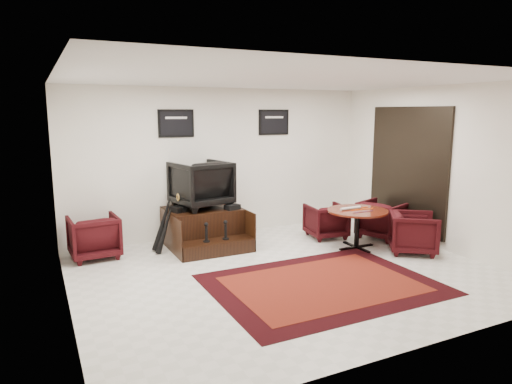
{
  "coord_description": "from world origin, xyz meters",
  "views": [
    {
      "loc": [
        -3.26,
        -5.61,
        2.36
      ],
      "look_at": [
        -0.07,
        0.9,
        1.08
      ],
      "focal_mm": 32.0,
      "sensor_mm": 36.0,
      "label": 1
    }
  ],
  "objects_px": {
    "shine_podium": "(204,229)",
    "meeting_table": "(358,215)",
    "shine_chair": "(201,182)",
    "table_chair_corner": "(413,231)",
    "table_chair_window": "(383,218)",
    "table_chair_back": "(326,219)",
    "armchair_side": "(94,235)"
  },
  "relations": [
    {
      "from": "shine_podium",
      "to": "meeting_table",
      "type": "height_order",
      "value": "meeting_table"
    },
    {
      "from": "shine_podium",
      "to": "shine_chair",
      "type": "relative_size",
      "value": 1.43
    },
    {
      "from": "shine_chair",
      "to": "table_chair_corner",
      "type": "bearing_deg",
      "value": 134.57
    },
    {
      "from": "shine_podium",
      "to": "table_chair_corner",
      "type": "distance_m",
      "value": 3.6
    },
    {
      "from": "shine_podium",
      "to": "table_chair_window",
      "type": "height_order",
      "value": "table_chair_window"
    },
    {
      "from": "shine_chair",
      "to": "meeting_table",
      "type": "height_order",
      "value": "shine_chair"
    },
    {
      "from": "table_chair_back",
      "to": "table_chair_corner",
      "type": "xyz_separation_m",
      "value": [
        0.77,
        -1.44,
        0.03
      ]
    },
    {
      "from": "shine_podium",
      "to": "table_chair_corner",
      "type": "xyz_separation_m",
      "value": [
        3.03,
        -1.94,
        0.07
      ]
    },
    {
      "from": "shine_chair",
      "to": "armchair_side",
      "type": "distance_m",
      "value": 1.99
    },
    {
      "from": "shine_chair",
      "to": "meeting_table",
      "type": "distance_m",
      "value": 2.81
    },
    {
      "from": "table_chair_window",
      "to": "table_chair_corner",
      "type": "bearing_deg",
      "value": 149.85
    },
    {
      "from": "shine_podium",
      "to": "armchair_side",
      "type": "xyz_separation_m",
      "value": [
        -1.85,
        0.14,
        0.08
      ]
    },
    {
      "from": "table_chair_window",
      "to": "meeting_table",
      "type": "bearing_deg",
      "value": 90.64
    },
    {
      "from": "meeting_table",
      "to": "table_chair_back",
      "type": "bearing_deg",
      "value": 95.88
    },
    {
      "from": "shine_podium",
      "to": "meeting_table",
      "type": "relative_size",
      "value": 1.28
    },
    {
      "from": "table_chair_window",
      "to": "shine_podium",
      "type": "bearing_deg",
      "value": 52.82
    },
    {
      "from": "meeting_table",
      "to": "table_chair_back",
      "type": "relative_size",
      "value": 1.48
    },
    {
      "from": "armchair_side",
      "to": "shine_chair",
      "type": "bearing_deg",
      "value": 176.41
    },
    {
      "from": "shine_podium",
      "to": "table_chair_window",
      "type": "relative_size",
      "value": 1.72
    },
    {
      "from": "armchair_side",
      "to": "table_chair_back",
      "type": "bearing_deg",
      "value": 167.62
    },
    {
      "from": "table_chair_corner",
      "to": "armchair_side",
      "type": "bearing_deg",
      "value": 103.06
    },
    {
      "from": "armchair_side",
      "to": "table_chair_back",
      "type": "distance_m",
      "value": 4.16
    },
    {
      "from": "table_chair_back",
      "to": "table_chair_corner",
      "type": "bearing_deg",
      "value": 126.34
    },
    {
      "from": "table_chair_corner",
      "to": "meeting_table",
      "type": "bearing_deg",
      "value": 83.68
    },
    {
      "from": "shine_chair",
      "to": "table_chair_window",
      "type": "xyz_separation_m",
      "value": [
        3.2,
        -1.13,
        -0.74
      ]
    },
    {
      "from": "meeting_table",
      "to": "table_chair_back",
      "type": "distance_m",
      "value": 0.86
    },
    {
      "from": "shine_chair",
      "to": "meeting_table",
      "type": "bearing_deg",
      "value": 137.26
    },
    {
      "from": "shine_podium",
      "to": "table_chair_window",
      "type": "distance_m",
      "value": 3.35
    },
    {
      "from": "table_chair_back",
      "to": "table_chair_corner",
      "type": "height_order",
      "value": "table_chair_corner"
    },
    {
      "from": "table_chair_corner",
      "to": "shine_chair",
      "type": "bearing_deg",
      "value": 91.69
    },
    {
      "from": "shine_podium",
      "to": "shine_chair",
      "type": "bearing_deg",
      "value": 90.0
    },
    {
      "from": "table_chair_window",
      "to": "table_chair_corner",
      "type": "relative_size",
      "value": 1.03
    }
  ]
}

